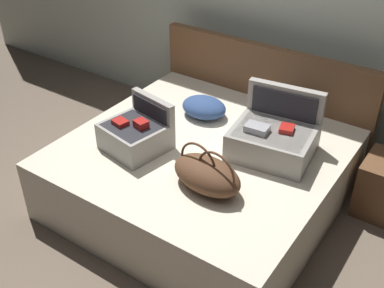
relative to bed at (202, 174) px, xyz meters
name	(u,v)px	position (x,y,z in m)	size (l,w,h in m)	color
ground_plane	(172,228)	(0.00, -0.40, -0.25)	(12.00, 12.00, 0.00)	#6B5B4C
bed	(202,174)	(0.00, 0.00, 0.00)	(1.91, 1.83, 0.50)	beige
headboard	(263,98)	(0.00, 0.96, 0.23)	(1.95, 0.08, 0.96)	brown
hard_case_large	(274,137)	(0.45, 0.22, 0.38)	(0.62, 0.56, 0.44)	gray
hard_case_medium	(136,133)	(-0.39, -0.28, 0.37)	(0.48, 0.47, 0.35)	gray
duffel_bag	(207,174)	(0.28, -0.38, 0.36)	(0.53, 0.36, 0.31)	brown
pillow_near_headboard	(204,107)	(-0.24, 0.39, 0.32)	(0.37, 0.30, 0.15)	navy
pillow_center_head	(292,112)	(0.39, 0.67, 0.35)	(0.37, 0.25, 0.21)	navy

